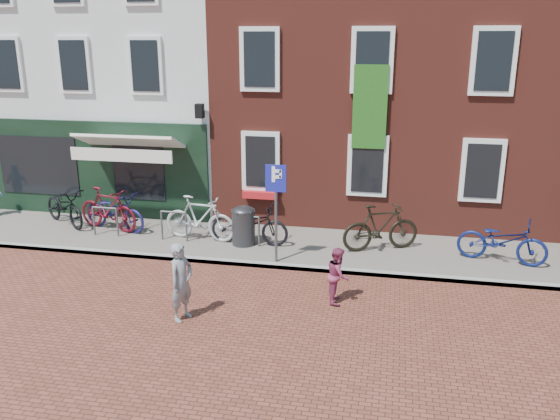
% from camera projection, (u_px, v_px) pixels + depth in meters
% --- Properties ---
extents(ground, '(80.00, 80.00, 0.00)m').
position_uv_depth(ground, '(214.00, 264.00, 14.18)').
color(ground, brown).
extents(sidewalk, '(24.00, 3.00, 0.10)m').
position_uv_depth(sidewalk, '(267.00, 245.00, 15.38)').
color(sidewalk, slate).
rests_on(sidewalk, ground).
extents(building_stucco, '(8.00, 8.00, 9.00)m').
position_uv_depth(building_stucco, '(136.00, 63.00, 20.39)').
color(building_stucco, silver).
rests_on(building_stucco, ground).
extents(building_brick_mid, '(6.00, 8.00, 10.00)m').
position_uv_depth(building_brick_mid, '(332.00, 49.00, 18.92)').
color(building_brick_mid, maroon).
rests_on(building_brick_mid, ground).
extents(building_brick_right, '(6.00, 8.00, 10.00)m').
position_uv_depth(building_brick_right, '(525.00, 50.00, 17.79)').
color(building_brick_right, maroon).
rests_on(building_brick_right, ground).
extents(litter_bin, '(0.61, 0.61, 1.12)m').
position_uv_depth(litter_bin, '(244.00, 223.00, 15.10)').
color(litter_bin, '#343437').
rests_on(litter_bin, sidewalk).
extents(parking_sign, '(0.50, 0.08, 2.43)m').
position_uv_depth(parking_sign, '(276.00, 196.00, 13.61)').
color(parking_sign, '#4C4C4F').
rests_on(parking_sign, sidewalk).
extents(woman, '(0.55, 0.67, 1.59)m').
position_uv_depth(woman, '(181.00, 282.00, 11.22)').
color(woman, gray).
rests_on(woman, ground).
extents(boy, '(0.49, 0.61, 1.20)m').
position_uv_depth(boy, '(338.00, 275.00, 12.02)').
color(boy, '#933354').
rests_on(boy, ground).
extents(bicycle_0, '(2.16, 1.75, 1.10)m').
position_uv_depth(bicycle_0, '(65.00, 206.00, 16.72)').
color(bicycle_0, black).
rests_on(bicycle_0, sidewalk).
extents(bicycle_1, '(2.11, 1.11, 1.22)m').
position_uv_depth(bicycle_1, '(108.00, 209.00, 16.25)').
color(bicycle_1, '#550C17').
rests_on(bicycle_1, sidewalk).
extents(bicycle_2, '(2.22, 1.28, 1.10)m').
position_uv_depth(bicycle_2, '(115.00, 211.00, 16.27)').
color(bicycle_2, '#1A164E').
rests_on(bicycle_2, sidewalk).
extents(bicycle_3, '(2.08, 0.80, 1.22)m').
position_uv_depth(bicycle_3, '(200.00, 218.00, 15.43)').
color(bicycle_3, '#ADADAF').
rests_on(bicycle_3, sidewalk).
extents(bicycle_4, '(2.12, 0.79, 1.10)m').
position_uv_depth(bicycle_4, '(250.00, 224.00, 15.14)').
color(bicycle_4, black).
rests_on(bicycle_4, sidewalk).
extents(bicycle_5, '(2.09, 1.34, 1.22)m').
position_uv_depth(bicycle_5, '(381.00, 227.00, 14.68)').
color(bicycle_5, black).
rests_on(bicycle_5, sidewalk).
extents(bicycle_6, '(2.21, 1.20, 1.10)m').
position_uv_depth(bicycle_6, '(502.00, 241.00, 13.91)').
color(bicycle_6, '#0D174C').
rests_on(bicycle_6, sidewalk).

